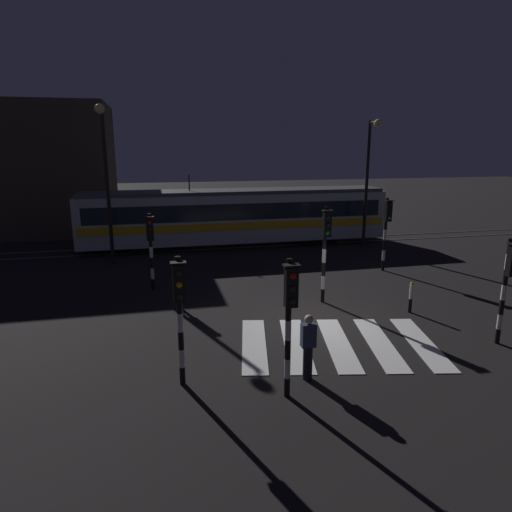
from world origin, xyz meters
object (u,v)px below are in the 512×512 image
Objects in this scene: traffic_light_kerb_mid_left at (290,309)px; bollard_island_edge at (411,297)px; traffic_light_corner_far_right at (387,223)px; traffic_light_corner_near_right at (508,276)px; tram at (236,216)px; traffic_light_corner_far_left at (151,240)px; pedestrian_waiting_at_kerb at (308,347)px; traffic_light_median_centre at (326,241)px; street_lamp_trackside_left at (105,167)px; street_lamp_trackside_right at (370,169)px; traffic_light_corner_near_left at (180,303)px.

traffic_light_kerb_mid_left is 3.00× the size of bollard_island_edge.
bollard_island_edge is at bearing -108.88° from traffic_light_corner_far_right.
tram is (-5.08, 15.15, -0.34)m from traffic_light_corner_near_right.
tram is at bearing 57.31° from traffic_light_corner_far_left.
pedestrian_waiting_at_kerb is at bearing -144.32° from bollard_island_edge.
traffic_light_kerb_mid_left is at bearing -71.70° from traffic_light_corner_far_left.
traffic_light_median_centre is 3.56m from bollard_island_edge.
traffic_light_corner_far_left is 2.80× the size of bollard_island_edge.
pedestrian_waiting_at_kerb is 1.54× the size of bollard_island_edge.
traffic_light_median_centre is at bearing -42.86° from street_lamp_trackside_left.
street_lamp_trackside_right is (1.80, 12.46, 2.38)m from traffic_light_corner_near_right.
street_lamp_trackside_left is at bearing 137.14° from traffic_light_median_centre.
traffic_light_corner_near_right is (9.28, 0.30, -0.04)m from traffic_light_corner_near_left.
traffic_light_median_centre is 0.51× the size of street_lamp_trackside_right.
bollard_island_edge is at bearing -32.04° from traffic_light_median_centre.
traffic_light_kerb_mid_left is 12.17m from traffic_light_corner_far_right.
traffic_light_median_centre is 0.20× the size of tram.
traffic_light_corner_near_left is 7.41m from traffic_light_median_centre.
street_lamp_trackside_right is at bearing 1.49° from street_lamp_trackside_left.
traffic_light_corner_near_left is 13.01m from traffic_light_corner_far_right.
traffic_light_corner_near_left is 9.28m from traffic_light_corner_near_right.
traffic_light_corner_far_right is (0.63, 8.13, 0.15)m from traffic_light_corner_near_right.
traffic_light_corner_near_right is at bearing -94.41° from traffic_light_corner_far_right.
traffic_light_corner_near_left is at bearing 173.51° from pedestrian_waiting_at_kerb.
traffic_light_kerb_mid_left is at bearing -134.16° from pedestrian_waiting_at_kerb.
traffic_light_corner_near_left is 17.06m from street_lamp_trackside_right.
traffic_light_corner_far_left is at bearing 154.09° from traffic_light_median_centre.
traffic_light_median_centre is 3.23× the size of bollard_island_edge.
traffic_light_corner_far_left is at bearing -177.19° from traffic_light_corner_far_right.
street_lamp_trackside_left is at bearing -155.67° from tram.
street_lamp_trackside_right is 13.62m from street_lamp_trackside_left.
bollard_island_edge is at bearing -40.51° from street_lamp_trackside_left.
traffic_light_corner_far_left is at bearing -157.53° from street_lamp_trackside_right.
street_lamp_trackside_left is (-12.44, 3.97, 2.48)m from traffic_light_corner_far_right.
traffic_light_corner_far_right is (7.56, 9.54, 0.05)m from traffic_light_kerb_mid_left.
traffic_light_corner_near_left reaches higher than traffic_light_corner_near_right.
pedestrian_waiting_at_kerb is at bearing -115.11° from traffic_light_median_centre.
traffic_light_corner_near_left is 7.94m from traffic_light_corner_far_left.
traffic_light_median_centre reaches higher than bollard_island_edge.
street_lamp_trackside_left is at bearing 113.74° from pedestrian_waiting_at_kerb.
street_lamp_trackside_left is at bearing 162.28° from traffic_light_corner_far_right.
street_lamp_trackside_left reaches higher than traffic_light_corner_far_left.
street_lamp_trackside_right reaches higher than bollard_island_edge.
traffic_light_corner_far_left is (-9.92, 7.62, -0.04)m from traffic_light_corner_near_right.
street_lamp_trackside_left is (-13.61, -0.35, 0.25)m from street_lamp_trackside_right.
traffic_light_corner_near_right is at bearing -37.52° from traffic_light_corner_far_left.
traffic_light_kerb_mid_left reaches higher than traffic_light_corner_far_left.
traffic_light_corner_near_left is 1.02× the size of traffic_light_corner_near_right.
traffic_light_corner_far_left is at bearing 114.21° from pedestrian_waiting_at_kerb.
traffic_light_kerb_mid_left is 0.44× the size of street_lamp_trackside_left.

